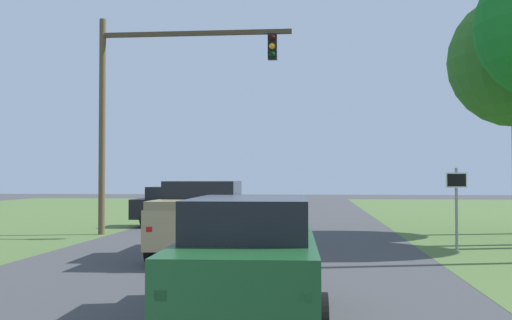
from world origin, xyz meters
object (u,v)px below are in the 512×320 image
at_px(keep_moving_sign, 457,197).
at_px(crossing_suv_far, 184,205).
at_px(red_suv_near, 249,256).
at_px(traffic_light, 150,92).
at_px(pickup_truck_lead, 204,217).

xyz_separation_m(keep_moving_sign, crossing_suv_far, (-9.49, 7.47, -0.61)).
xyz_separation_m(red_suv_near, keep_moving_sign, (4.95, 9.38, 0.56)).
xyz_separation_m(traffic_light, crossing_suv_far, (0.47, 3.72, -4.25)).
height_order(red_suv_near, keep_moving_sign, keep_moving_sign).
xyz_separation_m(red_suv_near, traffic_light, (-5.02, 13.12, 4.19)).
bearing_deg(red_suv_near, traffic_light, 110.92).
distance_m(pickup_truck_lead, keep_moving_sign, 7.21).
bearing_deg(red_suv_near, keep_moving_sign, 62.20).
height_order(pickup_truck_lead, traffic_light, traffic_light).
distance_m(red_suv_near, keep_moving_sign, 10.62).
distance_m(keep_moving_sign, crossing_suv_far, 12.09).
relative_size(keep_moving_sign, crossing_suv_far, 0.55).
xyz_separation_m(pickup_truck_lead, keep_moving_sign, (6.93, 1.95, 0.49)).
bearing_deg(traffic_light, keep_moving_sign, -20.60).
distance_m(red_suv_near, pickup_truck_lead, 7.69).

